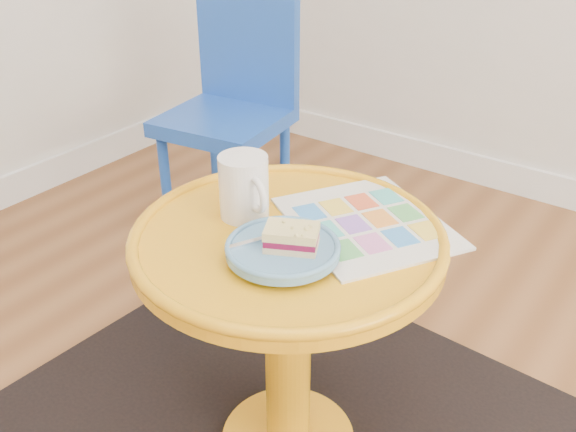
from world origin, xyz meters
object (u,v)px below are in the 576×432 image
Objects in this scene: mug at (244,185)px; plate at (283,250)px; newspaper at (367,223)px; chair at (234,100)px; side_table at (288,302)px.

plate is at bearing -4.54° from mug.
plate is at bearing -75.39° from newspaper.
newspaper is (0.82, -0.57, 0.09)m from chair.
plate reaches higher than side_table.
mug is (0.61, -0.68, 0.15)m from chair.
chair is 0.93m from mug.
newspaper is 1.59× the size of plate.
plate is (0.76, -0.76, 0.10)m from chair.
plate is at bearing -60.09° from side_table.
side_table is 0.25m from mug.
mug is at bearing 175.03° from side_table.
side_table is 4.48× the size of mug.
chair reaches higher than mug.
newspaper is (0.10, 0.12, 0.16)m from side_table.
newspaper is at bearing 73.68° from plate.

